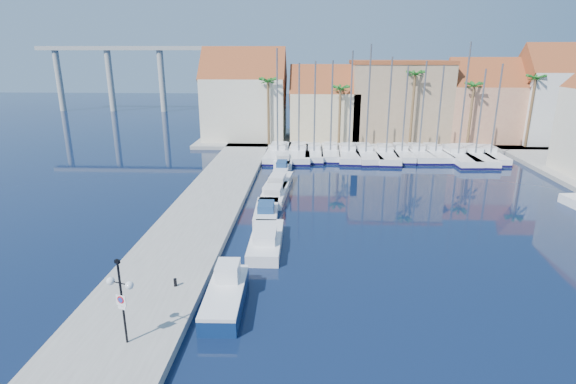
# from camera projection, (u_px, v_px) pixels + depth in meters

# --- Properties ---
(ground) EXTENTS (260.00, 260.00, 0.00)m
(ground) POSITION_uv_depth(u_px,v_px,m) (309.00, 306.00, 24.32)
(ground) COLOR black
(ground) RESTS_ON ground
(quay_west) EXTENTS (6.00, 77.00, 0.50)m
(quay_west) POSITION_uv_depth(u_px,v_px,m) (202.00, 213.00, 37.54)
(quay_west) COLOR gray
(quay_west) RESTS_ON ground
(shore_north) EXTENTS (54.00, 16.00, 0.50)m
(shore_north) POSITION_uv_depth(u_px,v_px,m) (375.00, 139.00, 69.53)
(shore_north) COLOR gray
(shore_north) RESTS_ON ground
(lamp_post) EXTENTS (1.36, 0.71, 4.16)m
(lamp_post) POSITION_uv_depth(u_px,v_px,m) (121.00, 289.00, 19.66)
(lamp_post) COLOR black
(lamp_post) RESTS_ON quay_west
(bollard) EXTENTS (0.18, 0.18, 0.46)m
(bollard) POSITION_uv_depth(u_px,v_px,m) (175.00, 282.00, 25.33)
(bollard) COLOR black
(bollard) RESTS_ON quay_west
(fishing_boat) EXTENTS (2.08, 5.81, 2.02)m
(fishing_boat) POSITION_uv_depth(u_px,v_px,m) (226.00, 294.00, 24.26)
(fishing_boat) COLOR navy
(fishing_boat) RESTS_ON ground
(motorboat_west_0) EXTENTS (2.22, 6.72, 1.40)m
(motorboat_west_0) POSITION_uv_depth(u_px,v_px,m) (266.00, 240.00, 31.52)
(motorboat_west_0) COLOR white
(motorboat_west_0) RESTS_ON ground
(motorboat_west_1) EXTENTS (2.08, 5.87, 1.40)m
(motorboat_west_1) POSITION_uv_depth(u_px,v_px,m) (266.00, 211.00, 37.27)
(motorboat_west_1) COLOR white
(motorboat_west_1) RESTS_ON ground
(motorboat_west_2) EXTENTS (2.46, 6.68, 1.40)m
(motorboat_west_2) POSITION_uv_depth(u_px,v_px,m) (274.00, 194.00, 41.84)
(motorboat_west_2) COLOR white
(motorboat_west_2) RESTS_ON ground
(motorboat_west_3) EXTENTS (2.70, 6.76, 1.40)m
(motorboat_west_3) POSITION_uv_depth(u_px,v_px,m) (278.00, 182.00, 45.62)
(motorboat_west_3) COLOR white
(motorboat_west_3) RESTS_ON ground
(motorboat_west_4) EXTENTS (1.75, 5.08, 1.40)m
(motorboat_west_4) POSITION_uv_depth(u_px,v_px,m) (282.00, 168.00, 51.37)
(motorboat_west_4) COLOR white
(motorboat_west_4) RESTS_ON ground
(motorboat_west_5) EXTENTS (2.50, 6.84, 1.40)m
(motorboat_west_5) POSITION_uv_depth(u_px,v_px,m) (283.00, 160.00, 55.12)
(motorboat_west_5) COLOR white
(motorboat_west_5) RESTS_ON ground
(sailboat_0) EXTENTS (3.20, 10.76, 13.64)m
(sailboat_0) POSITION_uv_depth(u_px,v_px,m) (278.00, 153.00, 58.72)
(sailboat_0) COLOR white
(sailboat_0) RESTS_ON ground
(sailboat_1) EXTENTS (3.09, 10.75, 11.89)m
(sailboat_1) POSITION_uv_depth(u_px,v_px,m) (299.00, 153.00, 58.70)
(sailboat_1) COLOR white
(sailboat_1) RESTS_ON ground
(sailboat_2) EXTENTS (2.33, 8.69, 12.15)m
(sailboat_2) POSITION_uv_depth(u_px,v_px,m) (314.00, 153.00, 58.44)
(sailboat_2) COLOR white
(sailboat_2) RESTS_ON ground
(sailboat_3) EXTENTS (2.59, 9.10, 12.20)m
(sailboat_3) POSITION_uv_depth(u_px,v_px,m) (330.00, 152.00, 58.93)
(sailboat_3) COLOR white
(sailboat_3) RESTS_ON ground
(sailboat_4) EXTENTS (2.91, 10.04, 13.35)m
(sailboat_4) POSITION_uv_depth(u_px,v_px,m) (348.00, 153.00, 58.28)
(sailboat_4) COLOR white
(sailboat_4) RESTS_ON ground
(sailboat_5) EXTENTS (3.62, 10.54, 14.11)m
(sailboat_5) POSITION_uv_depth(u_px,v_px,m) (365.00, 154.00, 58.11)
(sailboat_5) COLOR white
(sailboat_5) RESTS_ON ground
(sailboat_6) EXTENTS (2.88, 10.05, 12.65)m
(sailboat_6) POSITION_uv_depth(u_px,v_px,m) (385.00, 154.00, 57.70)
(sailboat_6) COLOR white
(sailboat_6) RESTS_ON ground
(sailboat_7) EXTENTS (2.57, 8.88, 11.60)m
(sailboat_7) POSITION_uv_depth(u_px,v_px,m) (401.00, 153.00, 58.40)
(sailboat_7) COLOR white
(sailboat_7) RESTS_ON ground
(sailboat_8) EXTENTS (2.79, 9.10, 12.12)m
(sailboat_8) POSITION_uv_depth(u_px,v_px,m) (418.00, 153.00, 58.32)
(sailboat_8) COLOR white
(sailboat_8) RESTS_ON ground
(sailboat_9) EXTENTS (3.06, 9.13, 11.65)m
(sailboat_9) POSITION_uv_depth(u_px,v_px,m) (434.00, 153.00, 58.32)
(sailboat_9) COLOR white
(sailboat_9) RESTS_ON ground
(sailboat_10) EXTENTS (3.50, 10.96, 14.35)m
(sailboat_10) POSITION_uv_depth(u_px,v_px,m) (456.00, 155.00, 57.10)
(sailboat_10) COLOR white
(sailboat_10) RESTS_ON ground
(sailboat_11) EXTENTS (3.36, 11.47, 11.27)m
(sailboat_11) POSITION_uv_depth(u_px,v_px,m) (473.00, 155.00, 57.42)
(sailboat_11) COLOR white
(sailboat_11) RESTS_ON ground
(sailboat_12) EXTENTS (2.32, 8.73, 11.85)m
(sailboat_12) POSITION_uv_depth(u_px,v_px,m) (489.00, 155.00, 57.36)
(sailboat_12) COLOR white
(sailboat_12) RESTS_ON ground
(building_0) EXTENTS (12.30, 9.00, 13.50)m
(building_0) POSITION_uv_depth(u_px,v_px,m) (245.00, 98.00, 67.66)
(building_0) COLOR beige
(building_0) RESTS_ON shore_north
(building_1) EXTENTS (10.30, 8.00, 11.00)m
(building_1) POSITION_uv_depth(u_px,v_px,m) (324.00, 107.00, 67.45)
(building_1) COLOR beige
(building_1) RESTS_ON shore_north
(building_2) EXTENTS (14.20, 10.20, 11.50)m
(building_2) POSITION_uv_depth(u_px,v_px,m) (397.00, 100.00, 67.59)
(building_2) COLOR #9E8161
(building_2) RESTS_ON shore_north
(building_3) EXTENTS (10.30, 8.00, 12.00)m
(building_3) POSITION_uv_depth(u_px,v_px,m) (481.00, 104.00, 66.19)
(building_3) COLOR tan
(building_3) RESTS_ON shore_north
(building_4) EXTENTS (8.30, 8.00, 14.00)m
(building_4) POSITION_uv_depth(u_px,v_px,m) (548.00, 97.00, 64.47)
(building_4) COLOR white
(building_4) RESTS_ON shore_north
(palm_0) EXTENTS (2.60, 2.60, 10.15)m
(palm_0) POSITION_uv_depth(u_px,v_px,m) (268.00, 83.00, 61.94)
(palm_0) COLOR brown
(palm_0) RESTS_ON shore_north
(palm_1) EXTENTS (2.60, 2.60, 9.15)m
(palm_1) POSITION_uv_depth(u_px,v_px,m) (340.00, 90.00, 61.74)
(palm_1) COLOR brown
(palm_1) RESTS_ON shore_north
(palm_2) EXTENTS (2.60, 2.60, 11.15)m
(palm_2) POSITION_uv_depth(u_px,v_px,m) (415.00, 76.00, 60.71)
(palm_2) COLOR brown
(palm_2) RESTS_ON shore_north
(palm_3) EXTENTS (2.60, 2.60, 9.65)m
(palm_3) POSITION_uv_depth(u_px,v_px,m) (474.00, 87.00, 60.74)
(palm_3) COLOR brown
(palm_3) RESTS_ON shore_north
(palm_4) EXTENTS (2.60, 2.60, 10.65)m
(palm_4) POSITION_uv_depth(u_px,v_px,m) (536.00, 80.00, 60.08)
(palm_4) COLOR brown
(palm_4) RESTS_ON shore_north
(viaduct) EXTENTS (48.00, 2.20, 14.45)m
(viaduct) POSITION_uv_depth(u_px,v_px,m) (139.00, 66.00, 101.30)
(viaduct) COLOR #9E9E99
(viaduct) RESTS_ON ground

